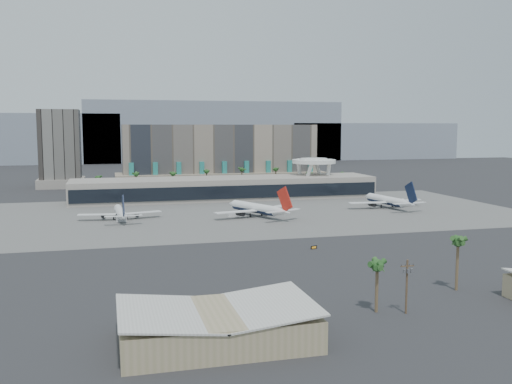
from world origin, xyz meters
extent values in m
plane|color=#232326|center=(0.00, 0.00, 0.00)|extent=(900.00, 900.00, 0.00)
cube|color=#5B5B59|center=(0.00, 55.00, 0.03)|extent=(260.00, 130.00, 0.06)
cube|color=gray|center=(60.00, 470.00, 35.00)|extent=(300.00, 60.00, 70.00)
cube|color=gray|center=(260.00, 470.00, 22.50)|extent=(220.00, 60.00, 45.00)
cube|color=gray|center=(10.00, 175.00, 21.00)|extent=(130.00, 22.00, 42.00)
cube|color=tan|center=(10.00, 173.00, 5.00)|extent=(140.00, 30.00, 10.00)
cube|color=teal|center=(-50.00, 163.00, 9.00)|extent=(3.00, 2.00, 18.00)
cube|color=teal|center=(-35.00, 163.00, 9.00)|extent=(3.00, 2.00, 18.00)
cube|color=teal|center=(-20.00, 163.00, 9.00)|extent=(3.00, 2.00, 18.00)
cube|color=teal|center=(-5.00, 163.00, 9.00)|extent=(3.00, 2.00, 18.00)
cube|color=teal|center=(10.00, 163.00, 9.00)|extent=(3.00, 2.00, 18.00)
cube|color=teal|center=(25.00, 163.00, 9.00)|extent=(3.00, 2.00, 18.00)
cube|color=teal|center=(40.00, 163.00, 9.00)|extent=(3.00, 2.00, 18.00)
cube|color=teal|center=(55.00, 163.00, 9.00)|extent=(3.00, 2.00, 18.00)
cube|color=teal|center=(70.00, 163.00, 9.00)|extent=(3.00, 2.00, 18.00)
cube|color=black|center=(-95.00, 200.00, 26.00)|extent=(26.00, 26.00, 52.00)
cube|color=#B0A69A|center=(-95.00, 200.00, 3.00)|extent=(30.00, 30.00, 6.00)
cube|color=#B0A69A|center=(0.00, 110.00, 6.00)|extent=(170.00, 32.00, 12.00)
cube|color=black|center=(0.00, 93.80, 5.50)|extent=(168.00, 0.60, 7.00)
cube|color=black|center=(0.00, 110.00, 13.25)|extent=(170.00, 12.00, 2.50)
cylinder|color=white|center=(61.36, 122.36, 11.00)|extent=(6.98, 6.99, 21.89)
cylinder|color=white|center=(48.64, 122.36, 11.00)|extent=(6.98, 6.99, 21.89)
cylinder|color=white|center=(48.64, 109.64, 11.00)|extent=(6.98, 6.99, 21.89)
cylinder|color=white|center=(61.36, 109.64, 11.00)|extent=(6.98, 6.99, 21.89)
cylinder|color=white|center=(55.00, 116.00, 20.00)|extent=(26.00, 26.00, 2.20)
cylinder|color=white|center=(55.00, 116.00, 21.30)|extent=(16.00, 16.00, 1.20)
cylinder|color=brown|center=(-70.00, 145.00, 6.00)|extent=(0.70, 0.70, 12.00)
sphere|color=#275421|center=(-70.00, 145.00, 11.70)|extent=(2.80, 2.80, 2.80)
cylinder|color=brown|center=(-48.00, 145.00, 6.00)|extent=(0.70, 0.70, 12.00)
sphere|color=#275421|center=(-48.00, 145.00, 11.70)|extent=(2.80, 2.80, 2.80)
cylinder|color=brown|center=(-26.00, 145.00, 6.00)|extent=(0.70, 0.70, 12.00)
sphere|color=#275421|center=(-26.00, 145.00, 11.70)|extent=(2.80, 2.80, 2.80)
cylinder|color=brown|center=(-5.00, 145.00, 6.00)|extent=(0.70, 0.70, 12.00)
sphere|color=#275421|center=(-5.00, 145.00, 11.70)|extent=(2.80, 2.80, 2.80)
cylinder|color=brown|center=(18.00, 145.00, 6.00)|extent=(0.70, 0.70, 12.00)
sphere|color=#275421|center=(18.00, 145.00, 11.70)|extent=(2.80, 2.80, 2.80)
cylinder|color=brown|center=(40.00, 145.00, 6.00)|extent=(0.70, 0.70, 12.00)
sphere|color=#275421|center=(40.00, 145.00, 11.70)|extent=(2.80, 2.80, 2.80)
cylinder|color=brown|center=(62.00, 145.00, 6.00)|extent=(0.70, 0.70, 12.00)
sphere|color=#275421|center=(62.00, 145.00, 11.70)|extent=(2.80, 2.80, 2.80)
cylinder|color=brown|center=(85.00, 145.00, 6.00)|extent=(0.70, 0.70, 12.00)
sphere|color=#275421|center=(85.00, 145.00, 11.70)|extent=(2.80, 2.80, 2.80)
cube|color=#9C8F68|center=(-45.00, -102.00, 3.00)|extent=(36.00, 22.00, 6.00)
cube|color=silver|center=(-54.00, -102.00, 6.40)|extent=(18.65, 22.60, 2.30)
cube|color=silver|center=(-36.00, -102.00, 6.40)|extent=(18.65, 22.60, 2.30)
cylinder|color=#4C3826|center=(-2.00, -96.00, 6.00)|extent=(0.44, 0.44, 12.00)
cube|color=#4C3826|center=(-2.00, -96.00, 10.60)|extent=(3.20, 0.22, 0.22)
cylinder|color=slate|center=(-2.90, -96.35, 9.60)|extent=(0.56, 0.56, 0.90)
cylinder|color=slate|center=(-2.00, -96.35, 9.60)|extent=(0.56, 0.56, 0.90)
cylinder|color=slate|center=(-1.10, -96.35, 9.60)|extent=(0.56, 0.56, 0.90)
cylinder|color=black|center=(-3.40, -96.00, 10.85)|extent=(0.12, 0.12, 0.30)
cylinder|color=black|center=(-0.60, -96.00, 10.85)|extent=(0.12, 0.12, 0.30)
cylinder|color=white|center=(-59.60, 50.96, 3.24)|extent=(5.07, 24.72, 3.60)
cylinder|color=#0F1934|center=(-59.60, 50.96, 3.10)|extent=(4.97, 24.23, 3.53)
cone|color=white|center=(-60.45, 65.01, 3.24)|extent=(3.84, 4.26, 3.60)
cone|color=white|center=(-58.64, 35.11, 3.51)|extent=(4.08, 8.30, 3.60)
cube|color=white|center=(-69.42, 49.46, 2.70)|extent=(16.55, 5.96, 0.31)
cube|color=white|center=(-49.66, 50.66, 2.70)|extent=(16.57, 7.79, 0.31)
cylinder|color=black|center=(-66.75, 50.08, 1.80)|extent=(2.19, 3.71, 1.98)
cylinder|color=black|center=(-52.38, 50.94, 1.80)|extent=(2.19, 3.71, 1.98)
cube|color=#0F1934|center=(-58.56, 33.77, 8.19)|extent=(0.94, 8.18, 9.47)
cube|color=white|center=(-62.62, 33.97, 3.96)|extent=(7.33, 2.54, 0.22)
cube|color=white|center=(-54.54, 34.46, 3.96)|extent=(7.45, 3.37, 0.22)
cylinder|color=black|center=(-60.17, 60.52, 0.72)|extent=(0.45, 0.45, 1.44)
cylinder|color=black|center=(-62.42, 49.89, 0.72)|extent=(0.63, 0.63, 1.44)
cylinder|color=black|center=(-56.67, 50.23, 0.72)|extent=(0.63, 0.63, 1.44)
cylinder|color=white|center=(0.01, 44.76, 3.85)|extent=(16.14, 28.26, 4.28)
cylinder|color=#0F1934|center=(0.01, 44.76, 3.69)|extent=(15.81, 27.70, 4.19)
cone|color=white|center=(-7.01, 59.94, 3.85)|extent=(5.90, 6.16, 4.28)
cone|color=white|center=(7.94, 27.65, 4.17)|extent=(7.92, 10.53, 4.28)
cube|color=white|center=(-10.21, 38.85, 3.21)|extent=(19.71, 8.45, 0.37)
cube|color=white|center=(11.13, 48.74, 3.21)|extent=(17.96, 14.96, 0.37)
cylinder|color=black|center=(-7.52, 40.69, 2.14)|extent=(3.93, 4.87, 2.35)
cylinder|color=black|center=(8.00, 47.87, 2.14)|extent=(3.93, 4.87, 2.35)
cube|color=red|center=(8.61, 26.20, 9.73)|extent=(4.57, 9.04, 11.26)
cube|color=white|center=(4.02, 24.66, 4.70)|extent=(8.87, 4.73, 0.27)
cube|color=white|center=(12.75, 28.70, 4.70)|extent=(8.46, 6.62, 0.27)
cylinder|color=black|center=(-4.77, 55.09, 0.86)|extent=(0.53, 0.53, 1.71)
cylinder|color=black|center=(-2.64, 42.36, 0.86)|extent=(0.75, 0.75, 1.71)
cylinder|color=black|center=(3.57, 45.23, 0.86)|extent=(0.75, 0.75, 1.71)
cylinder|color=white|center=(71.29, 55.28, 3.76)|extent=(7.90, 28.77, 4.17)
cylinder|color=#0F1934|center=(71.29, 55.28, 3.60)|extent=(7.75, 28.19, 4.09)
cone|color=white|center=(69.13, 71.46, 3.76)|extent=(4.76, 5.21, 4.17)
cone|color=white|center=(73.73, 37.04, 4.07)|extent=(5.38, 9.86, 4.17)
cube|color=white|center=(60.05, 52.73, 3.13)|extent=(19.05, 5.60, 0.37)
cube|color=white|center=(82.81, 55.77, 3.13)|extent=(19.10, 10.23, 0.37)
cylinder|color=black|center=(63.08, 53.66, 2.09)|extent=(2.83, 4.44, 2.30)
cylinder|color=black|center=(79.63, 55.87, 2.09)|extent=(2.83, 4.44, 2.30)
cube|color=#0F1934|center=(73.93, 35.48, 9.50)|extent=(1.77, 9.46, 10.99)
cube|color=white|center=(69.21, 35.38, 4.59)|extent=(8.36, 2.35, 0.26)
cube|color=white|center=(78.52, 36.62, 4.59)|extent=(8.66, 4.46, 0.26)
cylinder|color=black|center=(69.82, 66.29, 0.83)|extent=(0.52, 0.52, 1.67)
cylinder|color=black|center=(68.12, 53.81, 0.83)|extent=(0.73, 0.73, 1.67)
cylinder|color=black|center=(74.74, 54.69, 0.83)|extent=(0.73, 0.73, 1.67)
cube|color=silver|center=(-59.15, 44.23, 1.07)|extent=(4.46, 2.30, 2.15)
cube|color=silver|center=(-10.28, 45.75, 1.03)|extent=(4.02, 2.30, 2.06)
cube|color=black|center=(1.68, -28.48, 0.54)|extent=(2.37, 1.04, 1.09)
cube|color=orange|center=(1.68, -28.68, 0.54)|extent=(1.67, 0.58, 0.65)
cylinder|color=black|center=(0.82, -28.48, 0.33)|extent=(0.13, 0.13, 0.65)
cylinder|color=black|center=(2.55, -28.48, 0.33)|extent=(0.13, 0.13, 0.65)
cylinder|color=brown|center=(-7.79, -93.39, 5.38)|extent=(0.70, 0.70, 10.77)
sphere|color=#275421|center=(-7.79, -93.39, 10.47)|extent=(2.80, 2.80, 2.80)
cylinder|color=brown|center=(19.23, -82.98, 6.36)|extent=(0.70, 0.70, 12.73)
sphere|color=#275421|center=(19.23, -82.98, 12.43)|extent=(2.80, 2.80, 2.80)
camera|label=1|loc=(-64.02, -204.42, 40.56)|focal=40.00mm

